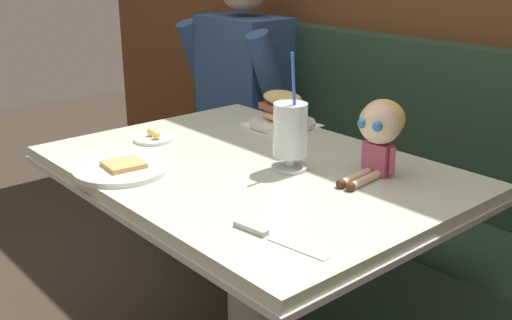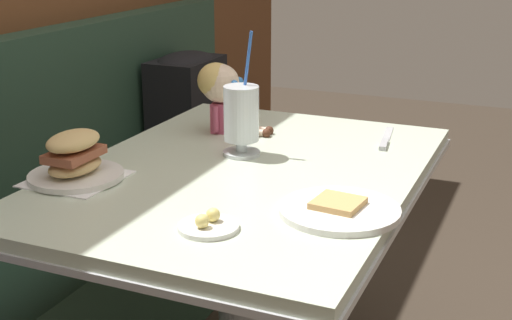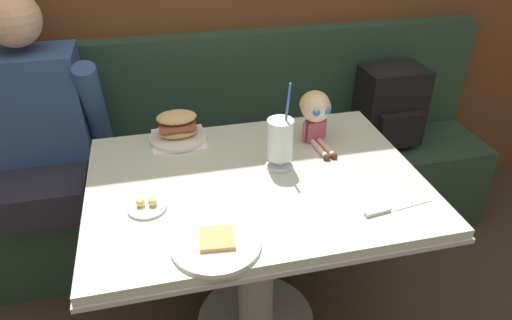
{
  "view_description": "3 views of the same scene",
  "coord_description": "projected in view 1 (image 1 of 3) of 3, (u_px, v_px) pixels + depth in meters",
  "views": [
    {
      "loc": [
        1.19,
        -0.83,
        1.3
      ],
      "look_at": [
        0.04,
        0.17,
        0.77
      ],
      "focal_mm": 43.06,
      "sensor_mm": 36.0,
      "label": 1
    },
    {
      "loc": [
        -1.48,
        -0.49,
        1.3
      ],
      "look_at": [
        0.01,
        0.15,
        0.76
      ],
      "focal_mm": 49.75,
      "sensor_mm": 36.0,
      "label": 2
    },
    {
      "loc": [
        -0.29,
        -1.06,
        1.61
      ],
      "look_at": [
        0.01,
        0.22,
        0.79
      ],
      "focal_mm": 32.39,
      "sensor_mm": 36.0,
      "label": 3
    }
  ],
  "objects": [
    {
      "name": "booth_bench",
      "position": [
        385.0,
        235.0,
        2.19
      ],
      "size": [
        2.6,
        0.48,
        1.0
      ],
      "color": "#233D2D",
      "rests_on": "ground"
    },
    {
      "name": "diner_table",
      "position": [
        251.0,
        230.0,
        1.73
      ],
      "size": [
        1.11,
        0.81,
        0.74
      ],
      "color": "beige",
      "rests_on": "ground"
    },
    {
      "name": "milkshake_glass",
      "position": [
        290.0,
        134.0,
        1.59
      ],
      "size": [
        0.1,
        0.1,
        0.32
      ],
      "color": "silver",
      "rests_on": "diner_table"
    },
    {
      "name": "diner_patron",
      "position": [
        237.0,
        87.0,
        2.57
      ],
      "size": [
        0.55,
        0.48,
        0.81
      ],
      "color": "#2D4C7F",
      "rests_on": "booth_bench"
    },
    {
      "name": "butter_knife",
      "position": [
        263.0,
        234.0,
        1.25
      ],
      "size": [
        0.24,
        0.05,
        0.01
      ],
      "color": "silver",
      "rests_on": "diner_table"
    },
    {
      "name": "sandwich_plate",
      "position": [
        282.0,
        112.0,
        2.01
      ],
      "size": [
        0.22,
        0.22,
        0.12
      ],
      "color": "white",
      "rests_on": "diner_table"
    },
    {
      "name": "toast_plate",
      "position": [
        121.0,
        169.0,
        1.61
      ],
      "size": [
        0.25,
        0.25,
        0.03
      ],
      "color": "white",
      "rests_on": "diner_table"
    },
    {
      "name": "seated_doll",
      "position": [
        380.0,
        127.0,
        1.55
      ],
      "size": [
        0.12,
        0.22,
        0.2
      ],
      "color": "#B74C6B",
      "rests_on": "diner_table"
    },
    {
      "name": "butter_saucer",
      "position": [
        154.0,
        138.0,
        1.86
      ],
      "size": [
        0.12,
        0.12,
        0.04
      ],
      "color": "white",
      "rests_on": "diner_table"
    }
  ]
}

